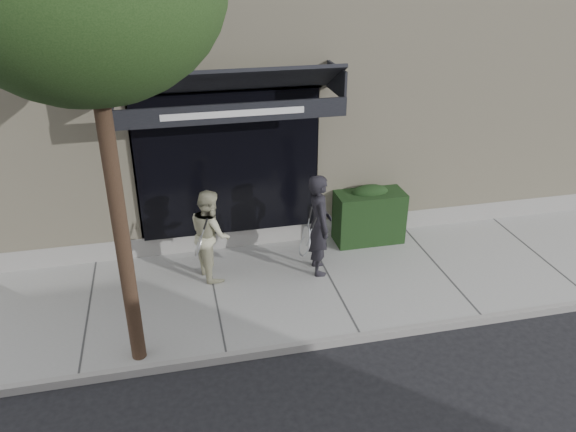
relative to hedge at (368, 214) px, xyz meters
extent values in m
plane|color=black|center=(-1.10, -1.25, -0.66)|extent=(80.00, 80.00, 0.00)
cube|color=gray|center=(-1.10, -1.25, -0.60)|extent=(20.00, 3.00, 0.12)
cube|color=gray|center=(-1.10, -2.80, -0.59)|extent=(20.00, 0.10, 0.14)
cube|color=beige|center=(-1.10, 3.75, 2.09)|extent=(14.00, 7.00, 5.50)
cube|color=gray|center=(-1.10, 0.45, -0.41)|extent=(14.02, 0.42, 0.50)
cube|color=black|center=(-2.60, 0.30, 1.14)|extent=(3.20, 0.30, 2.60)
cube|color=gray|center=(-4.20, 0.45, 1.14)|extent=(0.08, 0.40, 2.60)
cube|color=gray|center=(-1.00, 0.45, 1.14)|extent=(0.08, 0.40, 2.60)
cube|color=gray|center=(-2.60, 0.45, 2.48)|extent=(3.36, 0.40, 0.12)
cube|color=black|center=(-2.60, -0.25, 2.74)|extent=(3.60, 1.03, 0.55)
cube|color=black|center=(-2.60, -0.75, 2.35)|extent=(3.60, 0.05, 0.30)
cube|color=white|center=(-2.60, -0.78, 2.35)|extent=(2.20, 0.01, 0.10)
cube|color=black|center=(-4.38, -0.25, 2.66)|extent=(0.04, 1.00, 0.45)
cube|color=black|center=(-0.82, -0.25, 2.66)|extent=(0.04, 1.00, 0.45)
cube|color=black|center=(0.00, 0.00, -0.04)|extent=(1.30, 0.70, 1.00)
ellipsoid|color=black|center=(0.00, 0.00, 0.46)|extent=(0.71, 0.38, 0.27)
cylinder|color=black|center=(-4.30, -2.55, 1.74)|extent=(0.20, 0.20, 4.80)
imported|color=black|center=(-1.24, -0.90, 0.37)|extent=(0.46, 0.68, 1.81)
torus|color=silver|center=(-1.54, -1.17, 0.33)|extent=(0.10, 0.31, 0.30)
cylinder|color=silver|center=(-1.54, -1.17, 0.33)|extent=(0.07, 0.27, 0.27)
cylinder|color=silver|center=(-1.54, -1.17, 0.33)|extent=(0.18, 0.04, 0.05)
cylinder|color=black|center=(-1.54, -1.17, 0.33)|extent=(0.20, 0.05, 0.06)
torus|color=silver|center=(-1.57, -1.23, 0.17)|extent=(0.18, 0.32, 0.29)
cylinder|color=silver|center=(-1.57, -1.23, 0.17)|extent=(0.15, 0.28, 0.25)
cylinder|color=silver|center=(-1.57, -1.23, 0.17)|extent=(0.18, 0.05, 0.09)
cylinder|color=black|center=(-1.57, -1.23, 0.17)|extent=(0.20, 0.06, 0.11)
imported|color=#B7B492|center=(-3.07, -0.63, 0.26)|extent=(0.76, 0.89, 1.59)
torus|color=silver|center=(-3.29, -0.94, 0.23)|extent=(0.14, 0.31, 0.29)
cylinder|color=silver|center=(-3.29, -0.94, 0.23)|extent=(0.11, 0.28, 0.26)
cylinder|color=silver|center=(-3.29, -0.94, 0.23)|extent=(0.18, 0.03, 0.08)
cylinder|color=black|center=(-3.29, -0.94, 0.23)|extent=(0.20, 0.04, 0.10)
camera|label=1|loc=(-3.62, -9.06, 4.74)|focal=35.00mm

